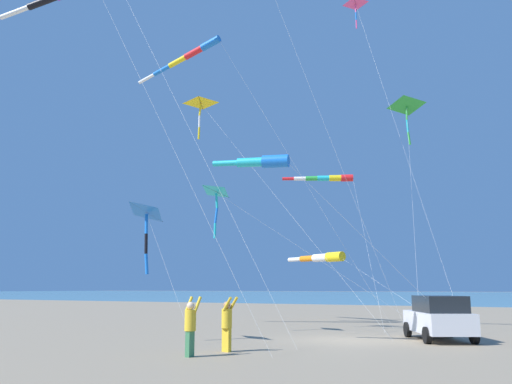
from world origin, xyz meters
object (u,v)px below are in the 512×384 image
object	(u,v)px
parked_car	(438,317)
kite_delta_black_fish_shape	(148,212)
kite_windsock_small_distant	(262,162)
kite_delta_checkered_midright	(356,5)
kite_delta_striped_overhead	(407,107)
kite_delta_purple_drifting	(217,192)
kite_delta_rainbow_low_near	(201,104)
person_child_green_jacket	(227,321)
kite_windsock_blue_topmost	(327,178)
cooler_box	(436,331)
person_adult_flyer	(190,324)
kite_windsock_teal_far_right	(189,55)
kite_windsock_green_low_center	(322,258)

from	to	relation	value
parked_car	kite_delta_black_fish_shape	world-z (taller)	kite_delta_black_fish_shape
kite_windsock_small_distant	kite_delta_checkered_midright	bearing A→B (deg)	-1.36
kite_delta_striped_overhead	kite_delta_purple_drifting	bearing A→B (deg)	148.38
kite_delta_black_fish_shape	kite_windsock_small_distant	bearing A→B (deg)	-75.74
kite_delta_rainbow_low_near	kite_windsock_small_distant	size ratio (longest dim) A/B	1.35
person_child_green_jacket	kite_delta_rainbow_low_near	distance (m)	13.37
kite_windsock_small_distant	kite_delta_purple_drifting	size ratio (longest dim) A/B	0.88
kite_delta_purple_drifting	kite_windsock_blue_topmost	bearing A→B (deg)	-12.88
kite_windsock_blue_topmost	kite_delta_black_fish_shape	world-z (taller)	kite_windsock_blue_topmost
cooler_box	person_child_green_jacket	distance (m)	11.39
parked_car	kite_delta_purple_drifting	xyz separation A→B (m)	(-1.60, 10.16, 6.02)
parked_car	person_child_green_jacket	xyz separation A→B (m)	(-7.61, 5.83, 0.07)
parked_car	person_adult_flyer	size ratio (longest dim) A/B	2.46
person_child_green_jacket	kite_delta_checkered_midright	bearing A→B (deg)	-1.91
person_child_green_jacket	kite_delta_checkered_midright	xyz separation A→B (m)	(15.21, -0.51, 19.65)
kite_windsock_teal_far_right	kite_delta_purple_drifting	size ratio (longest dim) A/B	1.61
cooler_box	kite_delta_checkered_midright	world-z (taller)	kite_delta_checkered_midright
cooler_box	kite_windsock_small_distant	bearing A→B (deg)	146.88
person_adult_flyer	kite_windsock_teal_far_right	xyz separation A→B (m)	(9.12, 6.94, 14.57)
kite_delta_striped_overhead	kite_delta_checkered_midright	bearing A→B (deg)	136.90
person_adult_flyer	person_child_green_jacket	distance (m)	1.75
kite_windsock_green_low_center	kite_delta_striped_overhead	bearing A→B (deg)	-92.03
kite_windsock_teal_far_right	kite_delta_striped_overhead	xyz separation A→B (m)	(10.39, -10.21, -1.62)
kite_delta_purple_drifting	parked_car	bearing A→B (deg)	-81.02
kite_delta_checkered_midright	kite_windsock_green_low_center	xyz separation A→B (m)	(2.81, 3.87, -16.45)
cooler_box	kite_windsock_blue_topmost	distance (m)	13.06
kite_windsock_small_distant	kite_delta_striped_overhead	xyz separation A→B (m)	(15.52, -2.72, 6.78)
kite_windsock_teal_far_right	person_child_green_jacket	bearing A→B (deg)	-135.49
parked_car	cooler_box	xyz separation A→B (m)	(2.44, 0.55, -0.74)
parked_car	kite_windsock_small_distant	size ratio (longest dim) A/B	0.52
kite_windsock_green_low_center	kite_delta_striped_overhead	world-z (taller)	kite_delta_striped_overhead
person_adult_flyer	kite_delta_checkered_midright	distance (m)	25.94
kite_windsock_small_distant	kite_delta_checkered_midright	size ratio (longest dim) A/B	0.43
cooler_box	kite_windsock_small_distant	distance (m)	11.63
kite_delta_striped_overhead	kite_delta_purple_drifting	size ratio (longest dim) A/B	1.44
kite_windsock_blue_topmost	kite_windsock_green_low_center	xyz separation A→B (m)	(2.11, 1.29, -5.06)
kite_windsock_teal_far_right	kite_delta_striped_overhead	bearing A→B (deg)	-44.51
kite_windsock_teal_far_right	kite_windsock_green_low_center	size ratio (longest dim) A/B	1.23
kite_windsock_blue_topmost	kite_windsock_small_distant	size ratio (longest dim) A/B	1.06
kite_delta_rainbow_low_near	kite_windsock_teal_far_right	distance (m)	4.55
person_child_green_jacket	kite_windsock_blue_topmost	xyz separation A→B (m)	(15.91, 2.07, 8.27)
cooler_box	kite_windsock_teal_far_right	xyz separation A→B (m)	(-2.65, 12.56, 15.39)
kite_windsock_teal_far_right	kite_delta_checkered_midright	distance (m)	12.13
person_adult_flyer	kite_delta_purple_drifting	size ratio (longest dim) A/B	0.19
parked_car	kite_windsock_teal_far_right	size ratio (longest dim) A/B	0.29
kite_delta_checkered_midright	kite_delta_rainbow_low_near	bearing A→B (deg)	148.07
cooler_box	person_adult_flyer	world-z (taller)	person_adult_flyer
cooler_box	kite_delta_black_fish_shape	distance (m)	14.31
kite_windsock_blue_topmost	kite_delta_striped_overhead	distance (m)	7.11
person_adult_flyer	kite_windsock_blue_topmost	xyz separation A→B (m)	(17.62, 1.73, 8.25)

